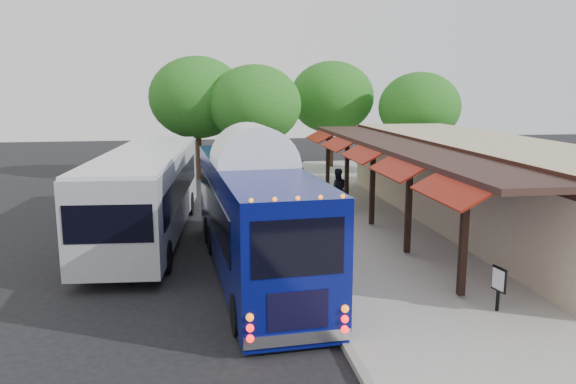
{
  "coord_description": "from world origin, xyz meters",
  "views": [
    {
      "loc": [
        -3.03,
        -17.42,
        5.75
      ],
      "look_at": [
        0.22,
        3.24,
        1.8
      ],
      "focal_mm": 35.0,
      "sensor_mm": 36.0,
      "label": 1
    }
  ],
  "objects_px": {
    "city_bus": "(147,190)",
    "ped_b": "(337,190)",
    "ped_c": "(296,208)",
    "sign_board": "(499,282)",
    "coach_bus": "(254,211)",
    "ped_d": "(299,171)",
    "ped_a": "(310,228)"
  },
  "relations": [
    {
      "from": "ped_c",
      "to": "coach_bus",
      "type": "bearing_deg",
      "value": 50.84
    },
    {
      "from": "coach_bus",
      "to": "ped_d",
      "type": "xyz_separation_m",
      "value": [
        3.99,
        14.62,
        -1.05
      ]
    },
    {
      "from": "coach_bus",
      "to": "sign_board",
      "type": "relative_size",
      "value": 10.1
    },
    {
      "from": "coach_bus",
      "to": "ped_d",
      "type": "height_order",
      "value": "coach_bus"
    },
    {
      "from": "coach_bus",
      "to": "city_bus",
      "type": "distance_m",
      "value": 6.04
    },
    {
      "from": "ped_c",
      "to": "sign_board",
      "type": "xyz_separation_m",
      "value": [
        3.68,
        -8.74,
        -0.14
      ]
    },
    {
      "from": "ped_d",
      "to": "sign_board",
      "type": "bearing_deg",
      "value": 83.76
    },
    {
      "from": "city_bus",
      "to": "ped_d",
      "type": "bearing_deg",
      "value": 56.47
    },
    {
      "from": "city_bus",
      "to": "ped_b",
      "type": "height_order",
      "value": "city_bus"
    },
    {
      "from": "ped_a",
      "to": "ped_c",
      "type": "distance_m",
      "value": 2.95
    },
    {
      "from": "ped_d",
      "to": "sign_board",
      "type": "height_order",
      "value": "ped_d"
    },
    {
      "from": "ped_b",
      "to": "sign_board",
      "type": "relative_size",
      "value": 1.69
    },
    {
      "from": "city_bus",
      "to": "sign_board",
      "type": "distance_m",
      "value": 13.17
    },
    {
      "from": "coach_bus",
      "to": "sign_board",
      "type": "distance_m",
      "value": 7.29
    },
    {
      "from": "coach_bus",
      "to": "sign_board",
      "type": "xyz_separation_m",
      "value": [
        5.73,
        -4.38,
        -1.05
      ]
    },
    {
      "from": "ped_b",
      "to": "ped_c",
      "type": "relative_size",
      "value": 1.05
    },
    {
      "from": "ped_a",
      "to": "ped_b",
      "type": "bearing_deg",
      "value": 47.21
    },
    {
      "from": "ped_b",
      "to": "ped_c",
      "type": "xyz_separation_m",
      "value": [
        -2.47,
        -3.27,
        -0.05
      ]
    },
    {
      "from": "ped_b",
      "to": "ped_c",
      "type": "height_order",
      "value": "ped_b"
    },
    {
      "from": "ped_a",
      "to": "sign_board",
      "type": "relative_size",
      "value": 1.49
    },
    {
      "from": "ped_a",
      "to": "ped_b",
      "type": "xyz_separation_m",
      "value": [
        2.47,
        6.22,
        0.11
      ]
    },
    {
      "from": "ped_b",
      "to": "ped_d",
      "type": "relative_size",
      "value": 1.25
    },
    {
      "from": "ped_c",
      "to": "ped_a",
      "type": "bearing_deg",
      "value": 75.99
    },
    {
      "from": "ped_b",
      "to": "ped_d",
      "type": "distance_m",
      "value": 7.01
    },
    {
      "from": "ped_b",
      "to": "city_bus",
      "type": "bearing_deg",
      "value": 19.82
    },
    {
      "from": "sign_board",
      "to": "ped_c",
      "type": "bearing_deg",
      "value": 103.47
    },
    {
      "from": "coach_bus",
      "to": "city_bus",
      "type": "xyz_separation_m",
      "value": [
        -3.65,
        4.82,
        -0.13
      ]
    },
    {
      "from": "ped_a",
      "to": "sign_board",
      "type": "xyz_separation_m",
      "value": [
        3.68,
        -5.79,
        -0.08
      ]
    },
    {
      "from": "city_bus",
      "to": "sign_board",
      "type": "height_order",
      "value": "city_bus"
    },
    {
      "from": "ped_b",
      "to": "ped_c",
      "type": "distance_m",
      "value": 4.1
    },
    {
      "from": "coach_bus",
      "to": "ped_a",
      "type": "relative_size",
      "value": 6.77
    },
    {
      "from": "ped_c",
      "to": "sign_board",
      "type": "bearing_deg",
      "value": 98.83
    }
  ]
}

